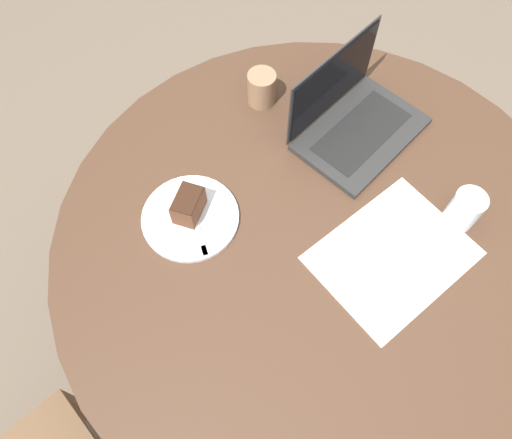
# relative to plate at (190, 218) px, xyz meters

# --- Properties ---
(ground_plane) EXTENTS (12.00, 12.00, 0.00)m
(ground_plane) POSITION_rel_plate_xyz_m (0.12, -0.30, -0.71)
(ground_plane) COLOR #6B5B4C
(dining_table) EXTENTS (1.32, 1.32, 0.71)m
(dining_table) POSITION_rel_plate_xyz_m (0.12, -0.30, -0.11)
(dining_table) COLOR #4C3323
(dining_table) RESTS_ON ground_plane
(paper_document) EXTENTS (0.43, 0.39, 0.00)m
(paper_document) POSITION_rel_plate_xyz_m (0.16, -0.47, -0.00)
(paper_document) COLOR white
(paper_document) RESTS_ON dining_table
(plate) EXTENTS (0.24, 0.24, 0.01)m
(plate) POSITION_rel_plate_xyz_m (0.00, 0.00, 0.00)
(plate) COLOR silver
(plate) RESTS_ON dining_table
(cake_slice) EXTENTS (0.10, 0.07, 0.07)m
(cake_slice) POSITION_rel_plate_xyz_m (0.01, 0.01, 0.04)
(cake_slice) COLOR brown
(cake_slice) RESTS_ON plate
(fork) EXTENTS (0.13, 0.14, 0.00)m
(fork) POSITION_rel_plate_xyz_m (-0.03, -0.04, 0.01)
(fork) COLOR silver
(fork) RESTS_ON plate
(coffee_glass) EXTENTS (0.08, 0.08, 0.10)m
(coffee_glass) POSITION_rel_plate_xyz_m (0.42, 0.04, 0.04)
(coffee_glass) COLOR #997556
(coffee_glass) RESTS_ON dining_table
(water_glass) EXTENTS (0.08, 0.08, 0.10)m
(water_glass) POSITION_rel_plate_xyz_m (0.33, -0.57, 0.05)
(water_glass) COLOR silver
(water_glass) RESTS_ON dining_table
(laptop) EXTENTS (0.38, 0.31, 0.23)m
(laptop) POSITION_rel_plate_xyz_m (0.45, -0.23, 0.03)
(laptop) COLOR #2D2D2D
(laptop) RESTS_ON dining_table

